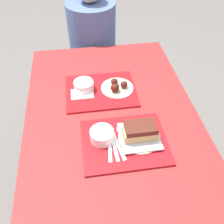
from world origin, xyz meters
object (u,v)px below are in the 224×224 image
Objects in this scene: tray_far at (101,91)px; person_seated_across at (92,32)px; wings_plate_far at (117,87)px; tray_near at (124,142)px; bowl_coleslaw_far at (84,85)px; bowl_coleslaw_near at (102,135)px; brisket_sandwich_plate at (140,133)px.

person_seated_across reaches higher than tray_far.
wings_plate_far is 0.27× the size of person_seated_across.
person_seated_across is at bearing 92.86° from tray_near.
bowl_coleslaw_far is 0.72m from person_seated_across.
brisket_sandwich_plate is at bearing -5.96° from bowl_coleslaw_near.
brisket_sandwich_plate reaches higher than bowl_coleslaw_far.
bowl_coleslaw_far is at bearing 111.75° from tray_near.
bowl_coleslaw_near reaches higher than tray_far.
brisket_sandwich_plate is at bearing -59.23° from bowl_coleslaw_far.
tray_near is at bearing -68.25° from bowl_coleslaw_far.
brisket_sandwich_plate reaches higher than bowl_coleslaw_near.
person_seated_across reaches higher than tray_near.
wings_plate_far is (0.10, -0.00, 0.02)m from tray_far.
tray_near is at bearing -172.27° from brisket_sandwich_plate.
tray_near is at bearing -80.13° from tray_far.
bowl_coleslaw_near is 0.18m from brisket_sandwich_plate.
tray_far is 0.37m from bowl_coleslaw_near.
person_seated_across is at bearing 87.46° from bowl_coleslaw_near.
person_seated_across is at bearing 96.73° from brisket_sandwich_plate.
wings_plate_far is 0.74m from person_seated_across.
tray_near is 0.40m from tray_far.
bowl_coleslaw_far is at bearing 168.19° from tray_far.
bowl_coleslaw_near is 0.16× the size of person_seated_across.
tray_near is at bearing -87.14° from person_seated_across.
bowl_coleslaw_far reaches higher than tray_far.
bowl_coleslaw_near is at bearing -81.05° from bowl_coleslaw_far.
person_seated_across reaches higher than bowl_coleslaw_far.
wings_plate_far reaches higher than tray_far.
bowl_coleslaw_far is at bearing 120.77° from brisket_sandwich_plate.
bowl_coleslaw_far is at bearing -98.75° from person_seated_across.
wings_plate_far reaches higher than bowl_coleslaw_far.
person_seated_across is (-0.06, 1.13, 0.00)m from tray_near.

